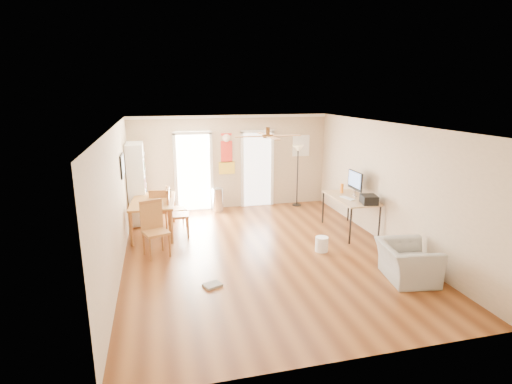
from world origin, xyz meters
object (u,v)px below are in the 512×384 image
object	(u,v)px
dining_chair_right_a	(177,207)
dining_chair_far	(160,208)
computer_desk	(349,214)
wastebasket_a	(322,244)
armchair	(407,262)
dining_table	(154,217)
printer	(369,200)
dining_chair_near	(156,230)
torchiere_lamp	(297,176)
dining_chair_right_b	(179,213)
bookshelf	(137,183)
trash_can	(218,200)

from	to	relation	value
dining_chair_right_a	dining_chair_far	distance (m)	0.41
computer_desk	wastebasket_a	xyz separation A→B (m)	(-1.10, -0.98, -0.26)
dining_chair_right_a	armchair	distance (m)	5.39
dining_chair_right_a	armchair	bearing A→B (deg)	-145.42
dining_table	printer	bearing A→B (deg)	-18.90
dining_chair_near	torchiere_lamp	world-z (taller)	torchiere_lamp
dining_chair_right_b	printer	distance (m)	4.26
dining_chair_far	wastebasket_a	xyz separation A→B (m)	(3.22, -2.33, -0.33)
dining_chair_right_b	printer	bearing A→B (deg)	-101.96
dining_chair_near	printer	xyz separation A→B (m)	(4.56, -0.20, 0.37)
bookshelf	armchair	distance (m)	6.51
bookshelf	dining_chair_far	world-z (taller)	bookshelf
computer_desk	torchiere_lamp	bearing A→B (deg)	100.54
dining_table	trash_can	size ratio (longest dim) A/B	2.43
dining_table	computer_desk	world-z (taller)	computer_desk
trash_can	dining_table	bearing A→B (deg)	-141.05
torchiere_lamp	armchair	size ratio (longest dim) A/B	1.76
dining_chair_near	dining_chair_right_a	bearing A→B (deg)	54.23
bookshelf	dining_chair_right_a	bearing A→B (deg)	-46.06
dining_chair_near	armchair	bearing A→B (deg)	-46.06
trash_can	armchair	xyz separation A→B (m)	(2.60, -4.88, -0.00)
dining_table	dining_chair_near	bearing A→B (deg)	-88.28
dining_chair_right_b	trash_can	distance (m)	2.06
printer	dining_chair_near	bearing A→B (deg)	-171.30
bookshelf	dining_chair_near	distance (m)	2.42
dining_chair_right_a	printer	distance (m)	4.51
dining_chair_near	torchiere_lamp	bearing A→B (deg)	15.57
armchair	computer_desk	bearing A→B (deg)	5.20
trash_can	dining_chair_right_a	bearing A→B (deg)	-138.71
computer_desk	armchair	world-z (taller)	computer_desk
printer	dining_chair_right_a	bearing A→B (deg)	165.62
dining_chair_right_a	dining_chair_right_b	world-z (taller)	dining_chair_right_b
dining_chair_right_b	dining_chair_near	world-z (taller)	dining_chair_right_b
dining_table	torchiere_lamp	size ratio (longest dim) A/B	0.91
bookshelf	dining_chair_near	world-z (taller)	bookshelf
bookshelf	dining_table	world-z (taller)	bookshelf
dining_table	dining_chair_far	size ratio (longest dim) A/B	1.64
trash_can	printer	bearing A→B (deg)	-45.43
dining_chair_near	printer	size ratio (longest dim) A/B	2.97
dining_table	dining_chair_right_b	xyz separation A→B (m)	(0.55, -0.32, 0.16)
bookshelf	dining_chair_near	bearing A→B (deg)	-92.94
dining_table	dining_chair_right_a	bearing A→B (deg)	33.51
dining_chair_right_b	printer	xyz separation A→B (m)	(4.05, -1.25, 0.37)
dining_chair_right_a	dining_chair_near	distance (m)	1.81
torchiere_lamp	wastebasket_a	bearing A→B (deg)	-101.04
bookshelf	dining_chair_right_b	world-z (taller)	bookshelf
dining_table	computer_desk	xyz separation A→B (m)	(4.46, -0.99, 0.02)
computer_desk	dining_chair_far	bearing A→B (deg)	162.57
dining_chair_far	armchair	size ratio (longest dim) A/B	0.97
dining_chair_far	torchiere_lamp	bearing A→B (deg)	-155.01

